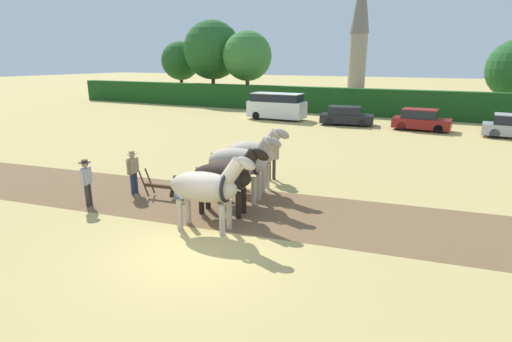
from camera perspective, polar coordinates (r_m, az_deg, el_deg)
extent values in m
plane|color=tan|center=(11.04, -8.91, -11.34)|extent=(240.00, 240.00, 0.00)
cube|color=brown|center=(16.20, -18.09, -3.05)|extent=(29.35, 8.08, 0.01)
cube|color=#194719|center=(38.20, 17.80, 9.23)|extent=(73.27, 1.28, 2.45)
cylinder|color=#423323|center=(54.25, -10.57, 11.94)|extent=(0.44, 0.44, 3.53)
sphere|color=#235623|center=(54.15, -10.74, 15.22)|extent=(4.87, 4.87, 4.87)
cylinder|color=#423323|center=(49.87, -6.11, 12.21)|extent=(0.44, 0.44, 4.22)
sphere|color=#235623|center=(49.80, -6.25, 16.80)|extent=(6.85, 6.85, 6.85)
cylinder|color=brown|center=(46.30, -1.22, 11.84)|extent=(0.44, 0.44, 3.90)
sphere|color=#387533|center=(46.21, -1.25, 16.11)|extent=(5.45, 5.45, 5.45)
cylinder|color=gray|center=(71.71, 14.28, 14.83)|extent=(2.87, 2.87, 9.22)
ellipsoid|color=#B2A38E|center=(11.89, -7.53, -2.26)|extent=(2.24, 1.23, 0.90)
cylinder|color=#B2A38E|center=(12.14, -3.88, -6.17)|extent=(0.18, 0.18, 0.95)
cylinder|color=#B2A38E|center=(11.69, -4.86, -7.06)|extent=(0.18, 0.18, 0.95)
cylinder|color=#B2A38E|center=(12.70, -9.70, -5.36)|extent=(0.18, 0.18, 0.95)
cylinder|color=#B2A38E|center=(12.28, -10.85, -6.17)|extent=(0.18, 0.18, 0.95)
cylinder|color=#B2A38E|center=(11.38, -3.51, -0.26)|extent=(0.89, 0.54, 0.94)
ellipsoid|color=#B2A38E|center=(11.15, -1.45, 1.10)|extent=(0.71, 0.35, 0.54)
cube|color=black|center=(11.26, -2.61, 0.60)|extent=(0.45, 0.14, 0.59)
cylinder|color=black|center=(12.38, -11.74, -2.19)|extent=(0.31, 0.16, 0.71)
torus|color=black|center=(11.57, -4.21, -2.30)|extent=(0.23, 0.92, 0.92)
ellipsoid|color=black|center=(13.11, -4.88, -0.79)|extent=(2.13, 1.19, 0.87)
cylinder|color=black|center=(13.36, -1.76, -4.21)|extent=(0.18, 0.18, 0.89)
cylinder|color=black|center=(12.91, -2.54, -4.92)|extent=(0.18, 0.18, 0.89)
cylinder|color=black|center=(13.85, -6.89, -3.59)|extent=(0.18, 0.18, 0.89)
cylinder|color=black|center=(13.42, -7.82, -4.25)|extent=(0.18, 0.18, 0.89)
cylinder|color=black|center=(12.66, -1.35, 1.11)|extent=(0.89, 0.52, 0.95)
ellipsoid|color=black|center=(12.44, 0.60, 2.38)|extent=(0.71, 0.35, 0.54)
cube|color=gray|center=(12.55, -0.49, 1.86)|extent=(0.46, 0.14, 0.61)
cylinder|color=gray|center=(13.54, -8.61, -0.79)|extent=(0.31, 0.16, 0.71)
torus|color=black|center=(12.83, -1.97, -0.79)|extent=(0.23, 0.90, 0.89)
ellipsoid|color=#B2A38E|center=(14.30, -2.70, 1.34)|extent=(2.33, 1.33, 0.99)
cylinder|color=#B2A38E|center=(14.58, 0.39, -2.22)|extent=(0.18, 0.18, 1.01)
cylinder|color=#B2A38E|center=(14.07, -0.33, -2.90)|extent=(0.18, 0.18, 1.01)
cylinder|color=#B2A38E|center=(15.07, -4.81, -1.68)|extent=(0.18, 0.18, 1.01)
cylinder|color=#B2A38E|center=(14.58, -5.69, -2.31)|extent=(0.18, 0.18, 1.01)
cylinder|color=#B2A38E|center=(13.88, 0.90, 3.05)|extent=(0.89, 0.58, 0.91)
ellipsoid|color=#B2A38E|center=(13.70, 2.52, 4.11)|extent=(0.71, 0.35, 0.54)
cube|color=black|center=(13.78, 1.62, 3.85)|extent=(0.42, 0.14, 0.55)
cylinder|color=black|center=(14.73, -6.51, 1.26)|extent=(0.31, 0.16, 0.71)
torus|color=black|center=(14.02, 0.25, 1.40)|extent=(0.24, 1.00, 0.99)
ellipsoid|color=#B2A38E|center=(15.57, -0.85, 2.43)|extent=(2.05, 1.28, 0.98)
cylinder|color=#B2A38E|center=(15.87, 1.64, -0.79)|extent=(0.18, 0.18, 0.99)
cylinder|color=#B2A38E|center=(15.36, 1.02, -1.35)|extent=(0.18, 0.18, 0.99)
cylinder|color=#B2A38E|center=(16.27, -2.58, -0.39)|extent=(0.18, 0.18, 0.99)
cylinder|color=#B2A38E|center=(15.76, -3.32, -0.92)|extent=(0.18, 0.18, 0.99)
cylinder|color=#B2A38E|center=(15.20, 2.06, 4.21)|extent=(0.95, 0.58, 1.00)
ellipsoid|color=#B2A38E|center=(15.02, 3.77, 5.33)|extent=(0.71, 0.35, 0.54)
cube|color=gray|center=(15.11, 2.82, 4.94)|extent=(0.47, 0.14, 0.62)
cylinder|color=gray|center=(15.91, -3.96, 2.31)|extent=(0.31, 0.16, 0.71)
torus|color=black|center=(15.34, 1.53, 2.53)|extent=(0.24, 0.99, 0.98)
cube|color=#4C331E|center=(15.16, -13.20, -2.17)|extent=(1.48, 0.30, 0.12)
cube|color=#939399|center=(14.98, -11.18, -3.68)|extent=(0.50, 0.26, 0.39)
cylinder|color=#4C331E|center=(15.64, -14.93, -1.35)|extent=(0.40, 0.11, 0.96)
cylinder|color=#4C331E|center=(15.33, -15.74, -1.76)|extent=(0.40, 0.11, 0.96)
cylinder|color=#28334C|center=(16.08, -16.78, -1.57)|extent=(0.14, 0.14, 0.82)
cylinder|color=#28334C|center=(15.92, -17.24, -1.78)|extent=(0.14, 0.14, 0.82)
cube|color=tan|center=(15.81, -17.21, 0.75)|extent=(0.25, 0.50, 0.58)
sphere|color=tan|center=(15.72, -17.32, 2.18)|extent=(0.22, 0.22, 0.22)
cylinder|color=tan|center=(16.04, -16.60, 0.91)|extent=(0.09, 0.09, 0.54)
cylinder|color=tan|center=(15.60, -17.82, 0.41)|extent=(0.09, 0.09, 0.54)
cylinder|color=tan|center=(15.70, -17.34, 2.41)|extent=(0.42, 0.42, 0.02)
cylinder|color=tan|center=(15.69, -17.36, 2.59)|extent=(0.21, 0.21, 0.10)
cylinder|color=#38332D|center=(17.08, 2.59, 0.21)|extent=(0.14, 0.14, 0.89)
cylinder|color=#38332D|center=(16.97, 1.91, 0.12)|extent=(0.14, 0.14, 0.89)
cube|color=tan|center=(16.84, 2.28, 2.65)|extent=(0.47, 0.54, 0.63)
sphere|color=tan|center=(16.75, 2.29, 4.12)|extent=(0.24, 0.24, 0.24)
cylinder|color=tan|center=(16.99, 3.17, 2.69)|extent=(0.09, 0.09, 0.59)
cylinder|color=tan|center=(16.70, 1.37, 2.48)|extent=(0.09, 0.09, 0.59)
cylinder|color=#665B4C|center=(16.73, 2.29, 4.37)|extent=(0.46, 0.46, 0.02)
cylinder|color=#665B4C|center=(16.72, 2.30, 4.53)|extent=(0.23, 0.23, 0.10)
cylinder|color=#38332D|center=(15.34, -22.68, -2.97)|extent=(0.14, 0.14, 0.81)
cylinder|color=#38332D|center=(15.15, -22.98, -3.22)|extent=(0.14, 0.14, 0.81)
cube|color=#B7B7BC|center=(15.05, -23.10, -0.61)|extent=(0.39, 0.51, 0.57)
sphere|color=tan|center=(14.95, -23.26, 0.86)|extent=(0.22, 0.22, 0.22)
cylinder|color=#B7B7BC|center=(15.31, -22.69, -0.40)|extent=(0.09, 0.09, 0.54)
cylinder|color=#B7B7BC|center=(14.81, -23.50, -1.00)|extent=(0.09, 0.09, 0.54)
cylinder|color=#42382D|center=(14.94, -23.29, 1.11)|extent=(0.41, 0.41, 0.02)
cylinder|color=#42382D|center=(14.93, -23.31, 1.29)|extent=(0.21, 0.21, 0.10)
cube|color=silver|center=(34.73, 2.97, 8.79)|extent=(4.86, 2.00, 1.35)
cube|color=black|center=(34.63, 2.99, 10.42)|extent=(4.27, 1.80, 0.64)
cube|color=silver|center=(34.60, 3.00, 11.00)|extent=(4.27, 1.80, 0.06)
cylinder|color=black|center=(35.05, 5.82, 7.93)|extent=(0.70, 0.22, 0.70)
cylinder|color=black|center=(33.41, 4.73, 7.59)|extent=(0.70, 0.22, 0.70)
cylinder|color=black|center=(36.22, 1.32, 8.25)|extent=(0.70, 0.22, 0.70)
cylinder|color=black|center=(34.63, 0.06, 7.92)|extent=(0.70, 0.22, 0.70)
cube|color=black|center=(32.60, 12.85, 7.32)|extent=(4.30, 2.45, 0.67)
cube|color=black|center=(32.54, 12.55, 8.42)|extent=(2.67, 2.01, 0.56)
cube|color=black|center=(32.51, 12.58, 8.96)|extent=(2.67, 2.01, 0.06)
cylinder|color=black|center=(33.35, 15.11, 7.01)|extent=(0.64, 0.31, 0.61)
cylinder|color=black|center=(31.76, 14.98, 6.62)|extent=(0.64, 0.31, 0.61)
cylinder|color=black|center=(33.54, 10.79, 7.32)|extent=(0.64, 0.31, 0.61)
cylinder|color=black|center=(31.96, 10.44, 6.94)|extent=(0.64, 0.31, 0.61)
cube|color=maroon|center=(31.68, 22.57, 6.34)|extent=(4.05, 1.99, 0.71)
cube|color=black|center=(31.62, 22.34, 7.55)|extent=(2.46, 1.72, 0.60)
cube|color=maroon|center=(31.58, 22.40, 8.15)|extent=(2.46, 1.72, 0.06)
cylinder|color=black|center=(32.35, 24.87, 5.86)|extent=(0.63, 0.25, 0.62)
cylinder|color=black|center=(30.82, 24.59, 5.48)|extent=(0.63, 0.25, 0.62)
cylinder|color=black|center=(32.64, 20.59, 6.39)|extent=(0.63, 0.25, 0.62)
cylinder|color=black|center=(31.13, 20.10, 6.03)|extent=(0.63, 0.25, 0.62)
cylinder|color=black|center=(32.02, 30.93, 5.02)|extent=(0.64, 0.26, 0.63)
cylinder|color=black|center=(30.54, 30.94, 4.61)|extent=(0.64, 0.26, 0.63)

